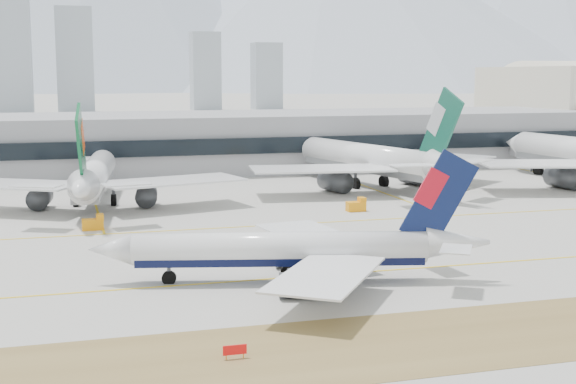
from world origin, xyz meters
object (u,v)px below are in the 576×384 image
object	(u,v)px
widebody_eva	(94,178)
widebody_cathay	(373,161)
taxiing_airliner	(295,250)
terminal	(202,141)

from	to	relation	value
widebody_eva	widebody_cathay	world-z (taller)	widebody_cathay
taxiing_airliner	widebody_cathay	bearing A→B (deg)	-104.89
taxiing_airliner	widebody_eva	distance (m)	69.15
widebody_eva	taxiing_airliner	bearing A→B (deg)	-154.55
taxiing_airliner	widebody_eva	xyz separation A→B (m)	(-21.40, 65.74, 1.61)
widebody_eva	widebody_cathay	xyz separation A→B (m)	(62.04, 9.26, 0.57)
terminal	widebody_eva	bearing A→B (deg)	-118.97
taxiing_airliner	terminal	distance (m)	122.61
taxiing_airliner	widebody_cathay	distance (m)	85.32
taxiing_airliner	widebody_eva	world-z (taller)	widebody_eva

